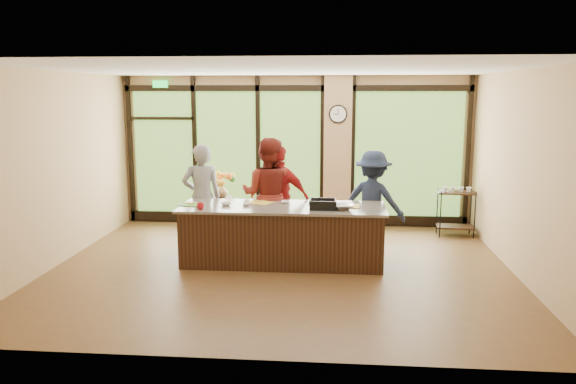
% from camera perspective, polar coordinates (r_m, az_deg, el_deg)
% --- Properties ---
extents(floor, '(7.00, 7.00, 0.00)m').
position_cam_1_polar(floor, '(8.71, -0.74, -7.77)').
color(floor, brown).
rests_on(floor, ground).
extents(ceiling, '(7.00, 7.00, 0.00)m').
position_cam_1_polar(ceiling, '(8.29, -0.79, 12.37)').
color(ceiling, white).
rests_on(ceiling, back_wall).
extents(back_wall, '(7.00, 0.00, 7.00)m').
position_cam_1_polar(back_wall, '(11.34, 0.74, 4.17)').
color(back_wall, tan).
rests_on(back_wall, floor).
extents(left_wall, '(0.00, 6.00, 6.00)m').
position_cam_1_polar(left_wall, '(9.38, -22.57, 2.15)').
color(left_wall, tan).
rests_on(left_wall, floor).
extents(right_wall, '(0.00, 6.00, 6.00)m').
position_cam_1_polar(right_wall, '(8.75, 22.71, 1.62)').
color(right_wall, tan).
rests_on(right_wall, floor).
extents(window_wall, '(6.90, 0.12, 3.00)m').
position_cam_1_polar(window_wall, '(11.29, 1.55, 3.61)').
color(window_wall, tan).
rests_on(window_wall, floor).
extents(island_base, '(3.10, 1.00, 0.88)m').
position_cam_1_polar(island_base, '(8.87, -0.56, -4.47)').
color(island_base, black).
rests_on(island_base, floor).
extents(countertop, '(3.20, 1.10, 0.04)m').
position_cam_1_polar(countertop, '(8.77, -0.56, -1.56)').
color(countertop, gray).
rests_on(countertop, island_base).
extents(wall_clock, '(0.36, 0.04, 0.36)m').
position_cam_1_polar(wall_clock, '(11.12, 5.11, 7.89)').
color(wall_clock, black).
rests_on(wall_clock, window_wall).
extents(cook_left, '(0.77, 0.64, 1.82)m').
position_cam_1_polar(cook_left, '(9.67, -8.75, -0.51)').
color(cook_left, gray).
rests_on(cook_left, floor).
extents(cook_midleft, '(1.03, 0.86, 1.93)m').
position_cam_1_polar(cook_midleft, '(9.48, -2.04, -0.27)').
color(cook_midleft, maroon).
rests_on(cook_midleft, floor).
extents(cook_midright, '(1.13, 0.70, 1.80)m').
position_cam_1_polar(cook_midright, '(9.53, -0.87, -0.62)').
color(cook_midright, maroon).
rests_on(cook_midright, floor).
extents(cook_right, '(1.26, 0.99, 1.71)m').
position_cam_1_polar(cook_right, '(9.55, 8.60, -0.96)').
color(cook_right, '#1B243C').
rests_on(cook_right, floor).
extents(roasting_pan, '(0.42, 0.33, 0.07)m').
position_cam_1_polar(roasting_pan, '(8.57, 3.55, -1.47)').
color(roasting_pan, black).
rests_on(roasting_pan, countertop).
extents(mixing_bowl, '(0.42, 0.42, 0.08)m').
position_cam_1_polar(mixing_bowl, '(8.55, 5.52, -1.50)').
color(mixing_bowl, silver).
rests_on(mixing_bowl, countertop).
extents(cutting_board_left, '(0.41, 0.33, 0.01)m').
position_cam_1_polar(cutting_board_left, '(8.99, -9.97, -1.25)').
color(cutting_board_left, '#569C39').
rests_on(cutting_board_left, countertop).
extents(cutting_board_center, '(0.45, 0.40, 0.01)m').
position_cam_1_polar(cutting_board_center, '(9.02, -2.88, -1.07)').
color(cutting_board_center, gold).
rests_on(cutting_board_center, countertop).
extents(cutting_board_right, '(0.42, 0.32, 0.01)m').
position_cam_1_polar(cutting_board_right, '(8.78, 5.93, -1.42)').
color(cutting_board_right, gold).
rests_on(cutting_board_right, countertop).
extents(prep_bowl_near, '(0.19, 0.19, 0.05)m').
position_cam_1_polar(prep_bowl_near, '(8.85, -6.33, -1.21)').
color(prep_bowl_near, white).
rests_on(prep_bowl_near, countertop).
extents(prep_bowl_mid, '(0.14, 0.14, 0.04)m').
position_cam_1_polar(prep_bowl_mid, '(8.80, -4.24, -1.28)').
color(prep_bowl_mid, white).
rests_on(prep_bowl_mid, countertop).
extents(prep_bowl_far, '(0.14, 0.14, 0.03)m').
position_cam_1_polar(prep_bowl_far, '(8.98, -0.26, -1.04)').
color(prep_bowl_far, white).
rests_on(prep_bowl_far, countertop).
extents(red_ramekin, '(0.15, 0.15, 0.09)m').
position_cam_1_polar(red_ramekin, '(8.61, -8.89, -1.44)').
color(red_ramekin, '#B4121C').
rests_on(red_ramekin, countertop).
extents(flower_stand, '(0.41, 0.41, 0.72)m').
position_cam_1_polar(flower_stand, '(10.71, -6.70, -2.42)').
color(flower_stand, black).
rests_on(flower_stand, floor).
extents(flower_vase, '(0.29, 0.29, 0.24)m').
position_cam_1_polar(flower_vase, '(10.62, -6.75, 0.12)').
color(flower_vase, '#9A7C54').
rests_on(flower_vase, flower_stand).
extents(bar_cart, '(0.71, 0.44, 0.93)m').
position_cam_1_polar(bar_cart, '(10.97, 16.70, -1.43)').
color(bar_cart, black).
rests_on(bar_cart, floor).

